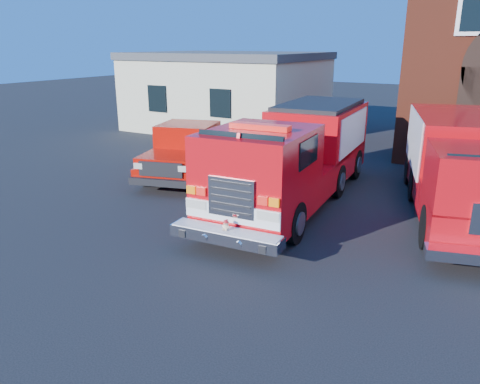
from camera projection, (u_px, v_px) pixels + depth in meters
The scene contains 5 objects.
ground at pixel (261, 225), 13.04m from camera, with size 100.00×100.00×0.00m, color black.
side_building at pixel (228, 90), 27.38m from camera, with size 10.20×8.20×4.35m.
fire_engine at pixel (296, 155), 14.61m from camera, with size 3.25×9.59×2.91m.
pickup_truck at pixel (191, 150), 17.93m from camera, with size 3.77×6.46×2.00m.
secondary_truck at pixel (463, 165), 13.48m from camera, with size 4.70×8.86×2.75m.
Camera 1 is at (5.55, -10.82, 4.84)m, focal length 35.00 mm.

